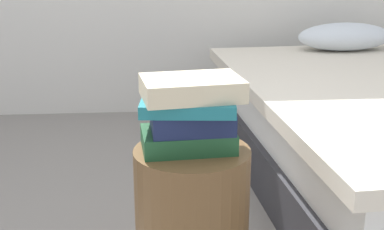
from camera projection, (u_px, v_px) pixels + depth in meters
name	position (u px, v px, depth m)	size (l,w,h in m)	color
side_table	(192.00, 228.00, 1.54)	(0.33, 0.33, 0.49)	brown
book_forest	(188.00, 139.00, 1.47)	(0.26, 0.16, 0.06)	#1E512D
book_navy	(192.00, 120.00, 1.45)	(0.22, 0.15, 0.06)	#19234C
book_teal	(188.00, 104.00, 1.44)	(0.26, 0.18, 0.03)	#1E727F
book_cream	(191.00, 88.00, 1.43)	(0.27, 0.18, 0.06)	beige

